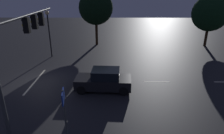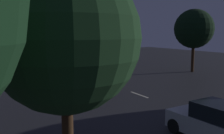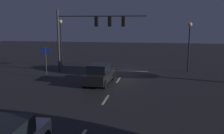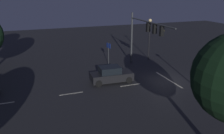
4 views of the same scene
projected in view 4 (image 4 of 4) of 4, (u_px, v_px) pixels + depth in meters
ground_plane at (165, 80)px, 25.17m from camera, size 80.00×80.00×0.00m
traffic_signal_assembly at (145, 31)px, 26.60m from camera, size 9.34×0.47×6.51m
lane_dash_far at (130, 85)px, 23.85m from camera, size 0.16×2.20×0.01m
lane_dash_mid at (71, 94)px, 21.89m from camera, size 0.16×2.20×0.01m
lane_dash_near at (0, 104)px, 19.92m from camera, size 0.16×2.20×0.01m
stop_bar at (168, 80)px, 25.32m from camera, size 5.00×0.16×0.01m
car_approaching at (111, 75)px, 24.40m from camera, size 2.07×4.44×1.70m
street_lamp_right_kerb at (150, 32)px, 31.76m from camera, size 0.44×0.44×5.51m
route_sign at (109, 49)px, 29.54m from camera, size 0.90×0.20×2.90m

